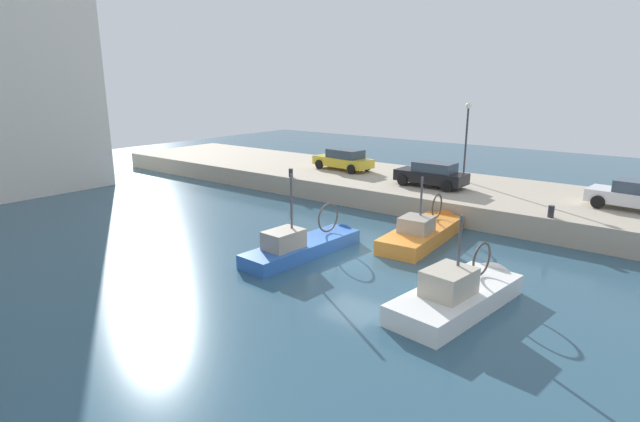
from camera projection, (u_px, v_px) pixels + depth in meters
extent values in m
plane|color=#2D5166|center=(353.00, 257.00, 21.44)|extent=(80.00, 80.00, 0.00)
cube|color=#ADA08C|center=(462.00, 196.00, 30.04)|extent=(9.00, 56.00, 1.20)
cube|color=orange|center=(422.00, 241.00, 23.55)|extent=(6.16, 2.34, 1.35)
cone|color=orange|center=(447.00, 224.00, 26.25)|extent=(1.02, 1.79, 1.73)
cube|color=#896B4C|center=(423.00, 229.00, 23.40)|extent=(5.91, 2.17, 0.08)
cube|color=gray|center=(416.00, 225.00, 22.69)|extent=(1.46, 1.43, 0.71)
cylinder|color=#4C4C51|center=(421.00, 204.00, 22.79)|extent=(0.10, 0.10, 2.54)
torus|color=#3F3833|center=(437.00, 206.00, 24.56)|extent=(1.26, 0.17, 1.26)
sphere|color=white|center=(384.00, 243.00, 22.62)|extent=(0.32, 0.32, 0.32)
cube|color=#2D60B7|center=(303.00, 255.00, 21.74)|extent=(6.11, 1.99, 1.18)
cone|color=#2D60B7|center=(351.00, 237.00, 24.17)|extent=(0.99, 1.51, 1.46)
cube|color=#896B4C|center=(303.00, 243.00, 21.61)|extent=(5.87, 1.85, 0.08)
cube|color=gray|center=(284.00, 240.00, 20.68)|extent=(1.69, 1.24, 0.79)
cylinder|color=#4C4C51|center=(292.00, 211.00, 20.74)|extent=(0.10, 0.10, 3.12)
torus|color=#3F3833|center=(328.00, 218.00, 22.63)|extent=(1.36, 0.16, 1.36)
sphere|color=white|center=(258.00, 257.00, 20.97)|extent=(0.32, 0.32, 0.32)
cube|color=white|center=(456.00, 308.00, 16.64)|extent=(5.73, 2.72, 1.38)
cone|color=white|center=(499.00, 283.00, 18.75)|extent=(1.12, 1.93, 1.83)
cube|color=#B2A893|center=(457.00, 291.00, 16.48)|extent=(5.49, 2.53, 0.08)
cube|color=#B7AD99|center=(449.00, 282.00, 15.98)|extent=(1.80, 1.47, 0.88)
cylinder|color=#4C4C51|center=(459.00, 254.00, 16.10)|extent=(0.10, 0.10, 2.61)
torus|color=#3F3833|center=(482.00, 259.00, 17.34)|extent=(1.22, 0.23, 1.22)
sphere|color=white|center=(399.00, 308.00, 16.23)|extent=(0.32, 0.32, 0.32)
cube|color=silver|center=(637.00, 199.00, 24.26)|extent=(2.17, 4.46, 0.62)
cylinder|color=black|center=(598.00, 202.00, 24.69)|extent=(0.28, 0.66, 0.64)
cylinder|color=black|center=(608.00, 196.00, 25.91)|extent=(0.28, 0.66, 0.64)
cube|color=black|center=(431.00, 177.00, 29.63)|extent=(1.69, 4.20, 0.65)
cube|color=#384756|center=(435.00, 167.00, 29.35)|extent=(1.47, 2.36, 0.55)
cylinder|color=black|center=(403.00, 180.00, 29.94)|extent=(0.23, 0.64, 0.64)
cylinder|color=black|center=(416.00, 176.00, 31.17)|extent=(0.23, 0.64, 0.64)
cylinder|color=black|center=(447.00, 187.00, 28.22)|extent=(0.23, 0.64, 0.64)
cylinder|color=black|center=(459.00, 182.00, 29.45)|extent=(0.23, 0.64, 0.64)
cube|color=gold|center=(343.00, 162.00, 35.12)|extent=(2.04, 4.50, 0.61)
cube|color=#384756|center=(345.00, 154.00, 34.83)|extent=(1.67, 2.56, 0.59)
cylinder|color=black|center=(319.00, 164.00, 35.58)|extent=(0.28, 0.66, 0.64)
cylinder|color=black|center=(335.00, 162.00, 36.76)|extent=(0.28, 0.66, 0.64)
cylinder|color=black|center=(351.00, 169.00, 33.62)|extent=(0.28, 0.66, 0.64)
cylinder|color=black|center=(367.00, 166.00, 34.79)|extent=(0.28, 0.66, 0.64)
cylinder|color=#2D2D33|center=(551.00, 211.00, 23.08)|extent=(0.28, 0.28, 0.55)
cylinder|color=#2D2D33|center=(291.00, 173.00, 32.62)|extent=(0.28, 0.28, 0.55)
cylinder|color=#38383D|center=(466.00, 145.00, 30.80)|extent=(0.12, 0.12, 4.50)
sphere|color=#F2EACC|center=(469.00, 105.00, 30.18)|extent=(0.36, 0.36, 0.36)
cube|color=silver|center=(5.00, 31.00, 31.81)|extent=(9.33, 6.13, 20.75)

